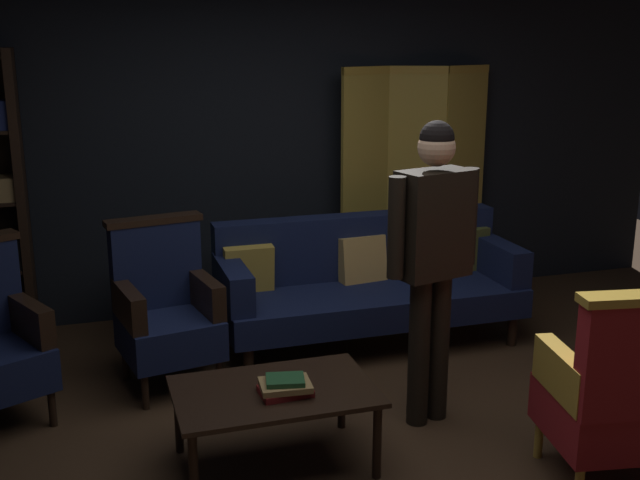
{
  "coord_description": "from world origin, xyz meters",
  "views": [
    {
      "loc": [
        -1.33,
        -3.46,
        2.12
      ],
      "look_at": [
        0.0,
        0.8,
        0.95
      ],
      "focal_mm": 43.61,
      "sensor_mm": 36.0,
      "label": 1
    }
  ],
  "objects_px": {
    "potted_plant": "(167,280)",
    "book_red_leather": "(285,391)",
    "armchair_wing_right": "(165,309)",
    "coffee_table": "(274,397)",
    "folding_screen": "(415,182)",
    "standing_figure": "(433,246)",
    "armchair_gilt_accent": "(616,393)",
    "book_tan_leather": "(285,385)",
    "book_green_cloth": "(285,380)",
    "velvet_couch": "(367,279)"
  },
  "relations": [
    {
      "from": "armchair_gilt_accent",
      "to": "armchair_wing_right",
      "type": "height_order",
      "value": "same"
    },
    {
      "from": "coffee_table",
      "to": "standing_figure",
      "type": "relative_size",
      "value": 0.59
    },
    {
      "from": "velvet_couch",
      "to": "book_tan_leather",
      "type": "xyz_separation_m",
      "value": [
        -1.0,
        -1.52,
        0.01
      ]
    },
    {
      "from": "book_red_leather",
      "to": "standing_figure",
      "type": "bearing_deg",
      "value": 17.67
    },
    {
      "from": "potted_plant",
      "to": "book_red_leather",
      "type": "relative_size",
      "value": 3.05
    },
    {
      "from": "book_tan_leather",
      "to": "book_green_cloth",
      "type": "relative_size",
      "value": 1.32
    },
    {
      "from": "standing_figure",
      "to": "book_red_leather",
      "type": "xyz_separation_m",
      "value": [
        -0.91,
        -0.29,
        -0.59
      ]
    },
    {
      "from": "potted_plant",
      "to": "book_tan_leather",
      "type": "bearing_deg",
      "value": -80.01
    },
    {
      "from": "coffee_table",
      "to": "armchair_gilt_accent",
      "type": "bearing_deg",
      "value": -24.0
    },
    {
      "from": "armchair_gilt_accent",
      "to": "standing_figure",
      "type": "bearing_deg",
      "value": 122.25
    },
    {
      "from": "book_red_leather",
      "to": "folding_screen",
      "type": "bearing_deg",
      "value": 53.47
    },
    {
      "from": "folding_screen",
      "to": "coffee_table",
      "type": "distance_m",
      "value": 2.88
    },
    {
      "from": "coffee_table",
      "to": "armchair_wing_right",
      "type": "height_order",
      "value": "armchair_wing_right"
    },
    {
      "from": "folding_screen",
      "to": "armchair_wing_right",
      "type": "height_order",
      "value": "folding_screen"
    },
    {
      "from": "armchair_gilt_accent",
      "to": "book_green_cloth",
      "type": "bearing_deg",
      "value": 157.9
    },
    {
      "from": "armchair_gilt_accent",
      "to": "book_green_cloth",
      "type": "relative_size",
      "value": 5.57
    },
    {
      "from": "coffee_table",
      "to": "standing_figure",
      "type": "xyz_separation_m",
      "value": [
        0.94,
        0.21,
        0.65
      ]
    },
    {
      "from": "velvet_couch",
      "to": "armchair_wing_right",
      "type": "relative_size",
      "value": 2.04
    },
    {
      "from": "folding_screen",
      "to": "book_tan_leather",
      "type": "distance_m",
      "value": 2.89
    },
    {
      "from": "velvet_couch",
      "to": "book_red_leather",
      "type": "bearing_deg",
      "value": -123.25
    },
    {
      "from": "standing_figure",
      "to": "potted_plant",
      "type": "bearing_deg",
      "value": 126.44
    },
    {
      "from": "folding_screen",
      "to": "potted_plant",
      "type": "bearing_deg",
      "value": -171.7
    },
    {
      "from": "coffee_table",
      "to": "armchair_wing_right",
      "type": "distance_m",
      "value": 1.23
    },
    {
      "from": "armchair_wing_right",
      "to": "book_red_leather",
      "type": "height_order",
      "value": "armchair_wing_right"
    },
    {
      "from": "book_red_leather",
      "to": "book_tan_leather",
      "type": "xyz_separation_m",
      "value": [
        0.0,
        0.0,
        0.03
      ]
    },
    {
      "from": "velvet_couch",
      "to": "armchair_wing_right",
      "type": "xyz_separation_m",
      "value": [
        -1.44,
        -0.3,
        0.04
      ]
    },
    {
      "from": "potted_plant",
      "to": "folding_screen",
      "type": "bearing_deg",
      "value": 8.3
    },
    {
      "from": "folding_screen",
      "to": "potted_plant",
      "type": "height_order",
      "value": "folding_screen"
    },
    {
      "from": "armchair_wing_right",
      "to": "potted_plant",
      "type": "height_order",
      "value": "armchair_wing_right"
    },
    {
      "from": "velvet_couch",
      "to": "potted_plant",
      "type": "relative_size",
      "value": 2.8
    },
    {
      "from": "standing_figure",
      "to": "book_tan_leather",
      "type": "relative_size",
      "value": 6.88
    },
    {
      "from": "book_tan_leather",
      "to": "armchair_wing_right",
      "type": "bearing_deg",
      "value": 109.84
    },
    {
      "from": "armchair_wing_right",
      "to": "book_tan_leather",
      "type": "bearing_deg",
      "value": -70.16
    },
    {
      "from": "potted_plant",
      "to": "book_green_cloth",
      "type": "relative_size",
      "value": 4.05
    },
    {
      "from": "velvet_couch",
      "to": "book_tan_leather",
      "type": "distance_m",
      "value": 1.82
    },
    {
      "from": "potted_plant",
      "to": "armchair_gilt_accent",
      "type": "bearing_deg",
      "value": -54.94
    },
    {
      "from": "standing_figure",
      "to": "armchair_gilt_accent",
      "type": "bearing_deg",
      "value": -57.75
    },
    {
      "from": "armchair_gilt_accent",
      "to": "book_tan_leather",
      "type": "height_order",
      "value": "armchair_gilt_accent"
    },
    {
      "from": "folding_screen",
      "to": "book_tan_leather",
      "type": "relative_size",
      "value": 7.68
    },
    {
      "from": "folding_screen",
      "to": "armchair_wing_right",
      "type": "bearing_deg",
      "value": -153.58
    },
    {
      "from": "coffee_table",
      "to": "book_red_leather",
      "type": "height_order",
      "value": "book_red_leather"
    },
    {
      "from": "book_tan_leather",
      "to": "potted_plant",
      "type": "bearing_deg",
      "value": 99.99
    },
    {
      "from": "coffee_table",
      "to": "standing_figure",
      "type": "height_order",
      "value": "standing_figure"
    },
    {
      "from": "book_red_leather",
      "to": "book_green_cloth",
      "type": "distance_m",
      "value": 0.06
    },
    {
      "from": "armchair_wing_right",
      "to": "coffee_table",
      "type": "bearing_deg",
      "value": -70.67
    },
    {
      "from": "coffee_table",
      "to": "armchair_gilt_accent",
      "type": "height_order",
      "value": "armchair_gilt_accent"
    },
    {
      "from": "book_green_cloth",
      "to": "velvet_couch",
      "type": "bearing_deg",
      "value": 56.75
    },
    {
      "from": "folding_screen",
      "to": "book_tan_leather",
      "type": "bearing_deg",
      "value": -126.53
    },
    {
      "from": "folding_screen",
      "to": "armchair_wing_right",
      "type": "distance_m",
      "value": 2.44
    },
    {
      "from": "armchair_wing_right",
      "to": "standing_figure",
      "type": "xyz_separation_m",
      "value": [
        1.35,
        -0.94,
        0.54
      ]
    }
  ]
}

